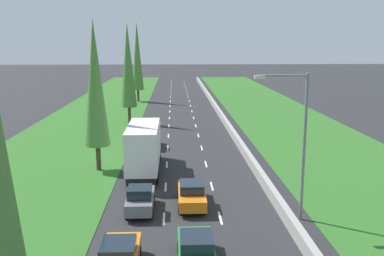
{
  "coord_description": "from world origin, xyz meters",
  "views": [
    {
      "loc": [
        -1.06,
        -3.93,
        10.72
      ],
      "look_at": [
        0.98,
        44.45,
        1.03
      ],
      "focal_mm": 40.16,
      "sensor_mm": 36.0,
      "label": 1
    }
  ],
  "objects_px": {
    "green_sedan_centre_lane": "(196,251)",
    "poplar_tree_third": "(128,65)",
    "orange_sedan_centre_lane": "(192,194)",
    "grey_hatchback_left_lane": "(140,199)",
    "poplar_tree_fourth": "(137,56)",
    "yellow_hatchback_left_lane": "(151,139)",
    "street_light_mast": "(299,137)",
    "white_box_truck_left_lane": "(144,147)",
    "poplar_tree_second": "(95,84)"
  },
  "relations": [
    {
      "from": "green_sedan_centre_lane",
      "to": "poplar_tree_third",
      "type": "distance_m",
      "value": 39.63
    },
    {
      "from": "green_sedan_centre_lane",
      "to": "orange_sedan_centre_lane",
      "type": "height_order",
      "value": "same"
    },
    {
      "from": "orange_sedan_centre_lane",
      "to": "grey_hatchback_left_lane",
      "type": "height_order",
      "value": "grey_hatchback_left_lane"
    },
    {
      "from": "grey_hatchback_left_lane",
      "to": "poplar_tree_fourth",
      "type": "height_order",
      "value": "poplar_tree_fourth"
    },
    {
      "from": "yellow_hatchback_left_lane",
      "to": "street_light_mast",
      "type": "xyz_separation_m",
      "value": [
        9.81,
        -18.96,
        4.4
      ]
    },
    {
      "from": "yellow_hatchback_left_lane",
      "to": "poplar_tree_third",
      "type": "distance_m",
      "value": 16.06
    },
    {
      "from": "poplar_tree_third",
      "to": "poplar_tree_fourth",
      "type": "bearing_deg",
      "value": 91.41
    },
    {
      "from": "grey_hatchback_left_lane",
      "to": "poplar_tree_third",
      "type": "relative_size",
      "value": 0.29
    },
    {
      "from": "white_box_truck_left_lane",
      "to": "yellow_hatchback_left_lane",
      "type": "distance_m",
      "value": 8.88
    },
    {
      "from": "orange_sedan_centre_lane",
      "to": "white_box_truck_left_lane",
      "type": "distance_m",
      "value": 8.56
    },
    {
      "from": "yellow_hatchback_left_lane",
      "to": "poplar_tree_third",
      "type": "bearing_deg",
      "value": 104.48
    },
    {
      "from": "grey_hatchback_left_lane",
      "to": "street_light_mast",
      "type": "bearing_deg",
      "value": -9.78
    },
    {
      "from": "orange_sedan_centre_lane",
      "to": "yellow_hatchback_left_lane",
      "type": "relative_size",
      "value": 1.15
    },
    {
      "from": "green_sedan_centre_lane",
      "to": "poplar_tree_third",
      "type": "xyz_separation_m",
      "value": [
        -7.07,
        38.38,
        6.91
      ]
    },
    {
      "from": "green_sedan_centre_lane",
      "to": "white_box_truck_left_lane",
      "type": "xyz_separation_m",
      "value": [
        -3.52,
        15.55,
        1.37
      ]
    },
    {
      "from": "yellow_hatchback_left_lane",
      "to": "poplar_tree_third",
      "type": "xyz_separation_m",
      "value": [
        -3.63,
        14.05,
        6.89
      ]
    },
    {
      "from": "yellow_hatchback_left_lane",
      "to": "white_box_truck_left_lane",
      "type": "bearing_deg",
      "value": -90.49
    },
    {
      "from": "orange_sedan_centre_lane",
      "to": "yellow_hatchback_left_lane",
      "type": "bearing_deg",
      "value": 102.19
    },
    {
      "from": "orange_sedan_centre_lane",
      "to": "poplar_tree_second",
      "type": "height_order",
      "value": "poplar_tree_second"
    },
    {
      "from": "white_box_truck_left_lane",
      "to": "poplar_tree_third",
      "type": "height_order",
      "value": "poplar_tree_third"
    },
    {
      "from": "grey_hatchback_left_lane",
      "to": "poplar_tree_third",
      "type": "bearing_deg",
      "value": 96.98
    },
    {
      "from": "grey_hatchback_left_lane",
      "to": "white_box_truck_left_lane",
      "type": "bearing_deg",
      "value": 91.91
    },
    {
      "from": "white_box_truck_left_lane",
      "to": "yellow_hatchback_left_lane",
      "type": "height_order",
      "value": "white_box_truck_left_lane"
    },
    {
      "from": "grey_hatchback_left_lane",
      "to": "white_box_truck_left_lane",
      "type": "relative_size",
      "value": 0.41
    },
    {
      "from": "yellow_hatchback_left_lane",
      "to": "poplar_tree_third",
      "type": "height_order",
      "value": "poplar_tree_third"
    },
    {
      "from": "yellow_hatchback_left_lane",
      "to": "street_light_mast",
      "type": "relative_size",
      "value": 0.43
    },
    {
      "from": "orange_sedan_centre_lane",
      "to": "poplar_tree_third",
      "type": "height_order",
      "value": "poplar_tree_third"
    },
    {
      "from": "street_light_mast",
      "to": "grey_hatchback_left_lane",
      "type": "bearing_deg",
      "value": 170.22
    },
    {
      "from": "orange_sedan_centre_lane",
      "to": "white_box_truck_left_lane",
      "type": "bearing_deg",
      "value": 115.37
    },
    {
      "from": "orange_sedan_centre_lane",
      "to": "poplar_tree_fourth",
      "type": "height_order",
      "value": "poplar_tree_fourth"
    },
    {
      "from": "orange_sedan_centre_lane",
      "to": "poplar_tree_third",
      "type": "bearing_deg",
      "value": 103.25
    },
    {
      "from": "green_sedan_centre_lane",
      "to": "street_light_mast",
      "type": "xyz_separation_m",
      "value": [
        6.37,
        5.37,
        4.42
      ]
    },
    {
      "from": "orange_sedan_centre_lane",
      "to": "street_light_mast",
      "type": "height_order",
      "value": "street_light_mast"
    },
    {
      "from": "poplar_tree_fourth",
      "to": "white_box_truck_left_lane",
      "type": "bearing_deg",
      "value": -84.72
    },
    {
      "from": "green_sedan_centre_lane",
      "to": "grey_hatchback_left_lane",
      "type": "xyz_separation_m",
      "value": [
        -3.23,
        7.02,
        0.02
      ]
    },
    {
      "from": "grey_hatchback_left_lane",
      "to": "street_light_mast",
      "type": "distance_m",
      "value": 10.69
    },
    {
      "from": "poplar_tree_fourth",
      "to": "street_light_mast",
      "type": "height_order",
      "value": "poplar_tree_fourth"
    },
    {
      "from": "green_sedan_centre_lane",
      "to": "orange_sedan_centre_lane",
      "type": "distance_m",
      "value": 7.92
    },
    {
      "from": "green_sedan_centre_lane",
      "to": "poplar_tree_fourth",
      "type": "xyz_separation_m",
      "value": [
        -7.59,
        59.61,
        7.39
      ]
    },
    {
      "from": "orange_sedan_centre_lane",
      "to": "grey_hatchback_left_lane",
      "type": "xyz_separation_m",
      "value": [
        -3.33,
        -0.9,
        0.02
      ]
    },
    {
      "from": "poplar_tree_second",
      "to": "yellow_hatchback_left_lane",
      "type": "bearing_deg",
      "value": 63.24
    },
    {
      "from": "poplar_tree_second",
      "to": "grey_hatchback_left_lane",
      "type": "bearing_deg",
      "value": -65.5
    },
    {
      "from": "yellow_hatchback_left_lane",
      "to": "poplar_tree_fourth",
      "type": "height_order",
      "value": "poplar_tree_fourth"
    },
    {
      "from": "white_box_truck_left_lane",
      "to": "poplar_tree_fourth",
      "type": "distance_m",
      "value": 44.65
    },
    {
      "from": "orange_sedan_centre_lane",
      "to": "street_light_mast",
      "type": "distance_m",
      "value": 8.08
    },
    {
      "from": "green_sedan_centre_lane",
      "to": "poplar_tree_second",
      "type": "distance_m",
      "value": 19.11
    },
    {
      "from": "grey_hatchback_left_lane",
      "to": "poplar_tree_second",
      "type": "height_order",
      "value": "poplar_tree_second"
    },
    {
      "from": "grey_hatchback_left_lane",
      "to": "street_light_mast",
      "type": "xyz_separation_m",
      "value": [
        9.6,
        -1.65,
        4.4
      ]
    },
    {
      "from": "poplar_tree_second",
      "to": "orange_sedan_centre_lane",
      "type": "bearing_deg",
      "value": -47.98
    },
    {
      "from": "yellow_hatchback_left_lane",
      "to": "orange_sedan_centre_lane",
      "type": "bearing_deg",
      "value": -77.81
    }
  ]
}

